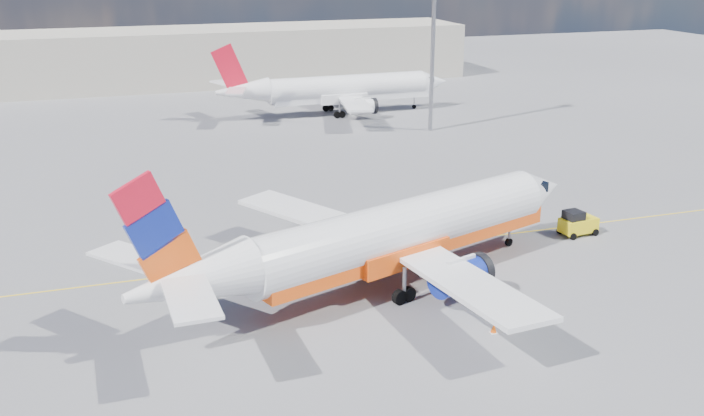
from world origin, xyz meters
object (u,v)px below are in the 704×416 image
object	(u,v)px
second_jet	(340,89)
gse_tug	(577,223)
traffic_cone	(494,328)
main_jet	(390,235)

from	to	relation	value
second_jet	gse_tug	xyz separation A→B (m)	(3.12, -45.51, -2.14)
gse_tug	traffic_cone	size ratio (longest dim) A/B	5.09
main_jet	traffic_cone	distance (m)	8.57
main_jet	second_jet	size ratio (longest dim) A/B	1.08
second_jet	traffic_cone	xyz separation A→B (m)	(-9.56, -56.93, -2.75)
traffic_cone	second_jet	bearing A→B (deg)	80.47
main_jet	gse_tug	bearing A→B (deg)	-5.40
gse_tug	traffic_cone	distance (m)	17.07
gse_tug	traffic_cone	xyz separation A→B (m)	(-12.68, -11.41, -0.61)
second_jet	main_jet	bearing A→B (deg)	-106.00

